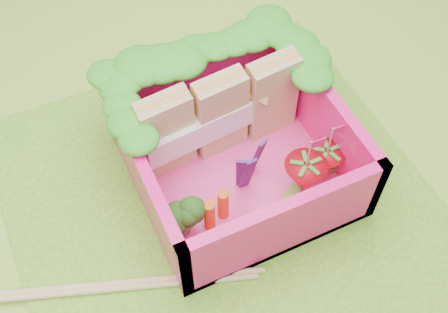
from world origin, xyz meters
name	(u,v)px	position (x,y,z in m)	size (l,w,h in m)	color
ground	(222,204)	(0.00, 0.00, 0.00)	(14.00, 14.00, 0.00)	#AADA3D
placemat	(222,203)	(0.00, 0.00, 0.01)	(2.60, 2.60, 0.03)	#6CA725
bento_floor	(236,171)	(0.18, 0.16, 0.06)	(1.30, 1.30, 0.05)	#FF419A
bento_box	(237,149)	(0.18, 0.16, 0.31)	(1.30, 1.30, 0.55)	#FF1579
lettuce_ruffle	(204,61)	(0.18, 0.65, 0.64)	(1.43, 0.83, 0.11)	#1E901A
sandwich_stack	(221,114)	(0.19, 0.41, 0.38)	(1.11, 0.27, 0.61)	tan
broccoli	(180,215)	(-0.32, -0.10, 0.26)	(0.33, 0.33, 0.26)	#62A14E
carrot_sticks	(216,210)	(-0.10, -0.13, 0.21)	(0.18, 0.11, 0.25)	orange
purple_wedges	(249,168)	(0.20, 0.02, 0.27)	(0.21, 0.13, 0.38)	#4B1A5D
strawberry_left	(304,177)	(0.49, -0.16, 0.22)	(0.27, 0.27, 0.51)	red
strawberry_right	(325,162)	(0.68, -0.10, 0.20)	(0.23, 0.23, 0.47)	red
snap_peas	(303,187)	(0.50, -0.16, 0.11)	(0.67, 0.34, 0.05)	#62A935
chopsticks	(57,291)	(-1.12, -0.15, 0.05)	(2.32, 0.85, 0.04)	tan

